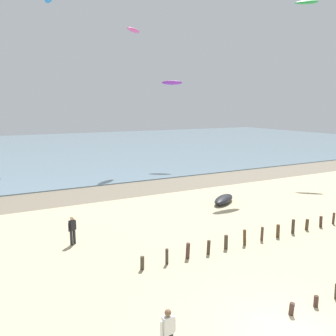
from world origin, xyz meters
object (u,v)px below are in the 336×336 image
(person_nearest_camera, at_px, (168,332))
(kite_aloft_2, at_px, (133,30))
(kite_aloft_5, at_px, (172,83))
(kite_aloft_1, at_px, (307,2))
(kite_aloft_0, at_px, (48,0))
(person_by_waterline, at_px, (72,229))
(grounded_kite, at_px, (224,199))

(person_nearest_camera, xyz_separation_m, kite_aloft_2, (12.64, 33.04, 16.34))
(person_nearest_camera, relative_size, kite_aloft_5, 0.64)
(kite_aloft_2, relative_size, kite_aloft_5, 1.06)
(person_nearest_camera, height_order, kite_aloft_2, kite_aloft_2)
(kite_aloft_1, height_order, kite_aloft_5, kite_aloft_1)
(kite_aloft_0, xyz_separation_m, kite_aloft_2, (8.38, -9.11, -4.63))
(person_nearest_camera, distance_m, kite_aloft_5, 37.49)
(person_nearest_camera, distance_m, kite_aloft_1, 40.45)
(person_by_waterline, height_order, kite_aloft_1, kite_aloft_1)
(person_by_waterline, xyz_separation_m, kite_aloft_0, (4.85, 31.33, 20.97))
(person_by_waterline, relative_size, kite_aloft_0, 0.71)
(grounded_kite, bearing_deg, kite_aloft_1, -10.37)
(grounded_kite, height_order, kite_aloft_2, kite_aloft_2)
(grounded_kite, bearing_deg, kite_aloft_5, 41.01)
(person_nearest_camera, height_order, kite_aloft_5, kite_aloft_5)
(kite_aloft_5, bearing_deg, kite_aloft_0, 173.19)
(kite_aloft_1, bearing_deg, kite_aloft_2, -175.65)
(person_by_waterline, bearing_deg, kite_aloft_2, 59.24)
(kite_aloft_0, bearing_deg, kite_aloft_5, -130.66)
(person_by_waterline, distance_m, grounded_kite, 13.52)
(kite_aloft_5, bearing_deg, person_by_waterline, -98.73)
(kite_aloft_2, height_order, kite_aloft_5, kite_aloft_2)
(grounded_kite, relative_size, kite_aloft_5, 1.18)
(person_nearest_camera, xyz_separation_m, kite_aloft_1, (29.01, 21.04, 18.76))
(kite_aloft_1, bearing_deg, person_by_waterline, -120.35)
(person_by_waterline, height_order, grounded_kite, person_by_waterline)
(person_nearest_camera, height_order, grounded_kite, person_nearest_camera)
(person_nearest_camera, relative_size, kite_aloft_1, 0.67)
(kite_aloft_0, bearing_deg, grounded_kite, -165.56)
(kite_aloft_0, height_order, kite_aloft_5, kite_aloft_0)
(person_by_waterline, height_order, kite_aloft_5, kite_aloft_5)
(person_by_waterline, xyz_separation_m, kite_aloft_1, (29.60, 10.22, 18.76))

